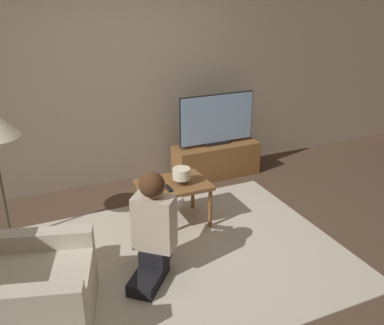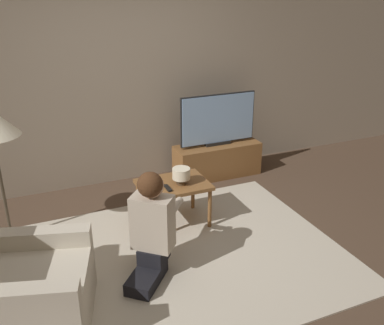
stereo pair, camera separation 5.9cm
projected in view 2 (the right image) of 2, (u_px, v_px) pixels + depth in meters
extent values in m
plane|color=brown|center=(178.00, 259.00, 3.94)|extent=(10.00, 10.00, 0.00)
cube|color=tan|center=(118.00, 79.00, 5.07)|extent=(10.00, 0.06, 2.60)
cube|color=beige|center=(178.00, 258.00, 3.94)|extent=(3.00, 2.29, 0.02)
cube|color=brown|center=(217.00, 160.00, 5.57)|extent=(1.12, 0.37, 0.43)
cube|color=black|center=(218.00, 143.00, 5.48)|extent=(0.34, 0.08, 0.04)
cube|color=black|center=(218.00, 119.00, 5.36)|extent=(1.01, 0.03, 0.63)
cube|color=#8CB2E0|center=(218.00, 119.00, 5.36)|extent=(0.98, 0.04, 0.60)
cube|color=brown|center=(173.00, 185.00, 4.34)|extent=(0.70, 0.52, 0.04)
cylinder|color=brown|center=(152.00, 221.00, 4.13)|extent=(0.04, 0.04, 0.44)
cylinder|color=brown|center=(210.00, 209.00, 4.36)|extent=(0.04, 0.04, 0.44)
cylinder|color=brown|center=(139.00, 202.00, 4.50)|extent=(0.04, 0.04, 0.44)
cylinder|color=brown|center=(193.00, 191.00, 4.73)|extent=(0.04, 0.04, 0.44)
cylinder|color=#4C4233|center=(12.00, 238.00, 4.24)|extent=(0.28, 0.28, 0.03)
cylinder|color=#4C4233|center=(0.00, 178.00, 3.99)|extent=(0.03, 0.03, 1.27)
cube|color=beige|center=(27.00, 298.00, 3.11)|extent=(1.10, 1.05, 0.44)
cube|color=beige|center=(36.00, 262.00, 3.40)|extent=(0.90, 0.39, 0.58)
cube|color=black|center=(147.00, 277.00, 3.58)|extent=(0.45, 0.48, 0.11)
cube|color=black|center=(154.00, 253.00, 3.68)|extent=(0.32, 0.33, 0.14)
cube|color=#C1B29E|center=(153.00, 222.00, 3.56)|extent=(0.39, 0.37, 0.48)
sphere|color=tan|center=(151.00, 185.00, 3.43)|extent=(0.21, 0.21, 0.21)
sphere|color=#4C2D19|center=(150.00, 185.00, 3.40)|extent=(0.21, 0.21, 0.21)
cube|color=black|center=(168.00, 200.00, 3.87)|extent=(0.12, 0.12, 0.04)
cylinder|color=#C1B29E|center=(174.00, 208.00, 3.74)|extent=(0.25, 0.27, 0.07)
cylinder|color=#C1B29E|center=(153.00, 204.00, 3.80)|extent=(0.25, 0.27, 0.07)
cylinder|color=#4C3823|center=(181.00, 181.00, 4.30)|extent=(0.10, 0.10, 0.06)
cylinder|color=#EFE5C6|center=(181.00, 173.00, 4.27)|extent=(0.18, 0.18, 0.11)
cube|color=black|center=(168.00, 188.00, 4.20)|extent=(0.04, 0.15, 0.02)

